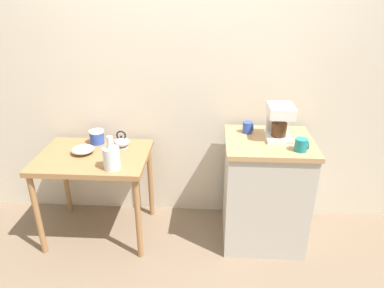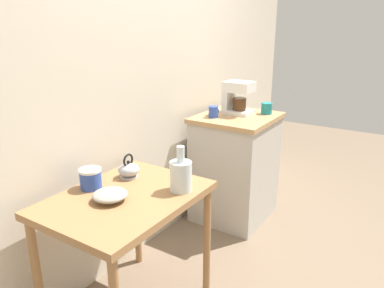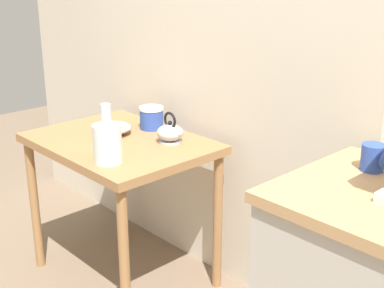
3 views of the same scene
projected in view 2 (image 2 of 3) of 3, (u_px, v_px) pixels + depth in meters
name	position (u px, v px, depth m)	size (l,w,h in m)	color
ground_plane	(192.00, 248.00, 2.74)	(8.00, 8.00, 0.00)	#7A6651
back_wall	(154.00, 50.00, 2.58)	(4.40, 0.10, 2.80)	beige
wooden_table	(126.00, 212.00, 1.96)	(0.84, 0.62, 0.73)	#9E7044
kitchen_counter	(235.00, 167.00, 3.09)	(0.65, 0.58, 0.88)	#BCB7AD
bowl_stoneware	(110.00, 195.00, 1.86)	(0.18, 0.18, 0.06)	#9E998C
teakettle	(129.00, 170.00, 2.14)	(0.15, 0.12, 0.14)	#B2B5BA
glass_carafe_vase	(181.00, 175.00, 1.96)	(0.12, 0.12, 0.25)	silver
canister_enamel	(91.00, 179.00, 2.00)	(0.12, 0.12, 0.11)	#2D4CAD
coffee_maker	(236.00, 96.00, 2.99)	(0.18, 0.22, 0.26)	white
mug_blue	(214.00, 112.00, 2.89)	(0.08, 0.07, 0.09)	#2D4CAD
mug_dark_teal	(267.00, 108.00, 3.00)	(0.09, 0.09, 0.09)	teal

